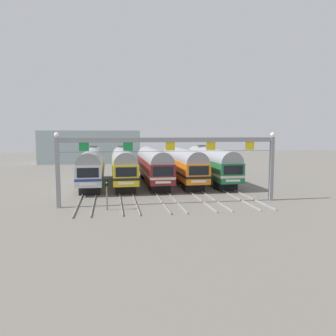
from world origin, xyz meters
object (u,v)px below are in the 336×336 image
commuter_train_green (211,163)px  yard_signal_mast (107,188)px  commuter_train_yellow (123,165)px  catenary_gantry (170,150)px  commuter_train_maroon (153,164)px  commuter_train_silver (92,165)px  commuter_train_orange (182,164)px

commuter_train_green → yard_signal_mast: (-14.19, -15.26, -0.69)m
commuter_train_yellow → catenary_gantry: 14.32m
commuter_train_yellow → catenary_gantry: size_ratio=0.84×
commuter_train_maroon → commuter_train_green: 8.11m
commuter_train_silver → commuter_train_maroon: size_ratio=1.00×
commuter_train_orange → commuter_train_green: commuter_train_green is taller
yard_signal_mast → catenary_gantry: bearing=16.1°
commuter_train_yellow → commuter_train_maroon: commuter_train_yellow is taller
commuter_train_maroon → yard_signal_mast: commuter_train_maroon is taller
commuter_train_orange → catenary_gantry: bearing=-106.7°
commuter_train_orange → commuter_train_green: 4.05m
catenary_gantry → yard_signal_mast: (-6.08, -1.76, -3.24)m
commuter_train_green → catenary_gantry: catenary_gantry is taller
commuter_train_yellow → yard_signal_mast: 15.41m
commuter_train_maroon → commuter_train_silver: bearing=180.0°
commuter_train_maroon → commuter_train_orange: same height
commuter_train_maroon → commuter_train_green: bearing=0.0°
yard_signal_mast → commuter_train_orange: bearing=56.4°
commuter_train_silver → catenary_gantry: bearing=-59.0°
commuter_train_silver → commuter_train_maroon: 8.11m
commuter_train_maroon → commuter_train_orange: (4.05, 0.00, 0.00)m
catenary_gantry → commuter_train_silver: bearing=121.0°
commuter_train_maroon → commuter_train_green: (8.11, 0.00, 0.00)m
commuter_train_yellow → commuter_train_green: same height
commuter_train_maroon → yard_signal_mast: 16.44m
commuter_train_maroon → commuter_train_orange: bearing=0.0°
commuter_train_yellow → catenary_gantry: catenary_gantry is taller
commuter_train_yellow → commuter_train_green: bearing=0.0°
commuter_train_orange → yard_signal_mast: (-10.13, -15.25, -0.68)m
yard_signal_mast → commuter_train_silver: bearing=97.6°
catenary_gantry → yard_signal_mast: bearing=-163.9°
commuter_train_orange → commuter_train_maroon: bearing=180.0°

